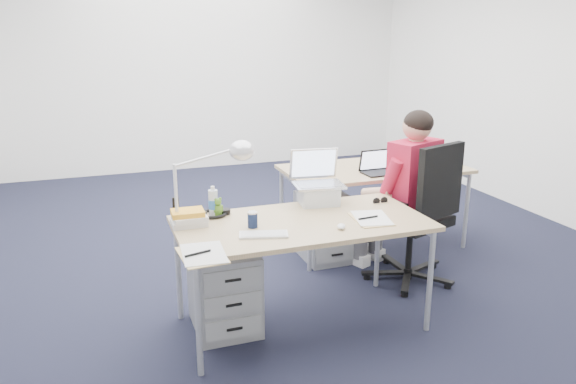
{
  "coord_description": "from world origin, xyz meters",
  "views": [
    {
      "loc": [
        -1.42,
        -4.28,
        1.91
      ],
      "look_at": [
        -0.21,
        -0.86,
        0.85
      ],
      "focal_mm": 35.0,
      "sensor_mm": 36.0,
      "label": 1
    }
  ],
  "objects_px": {
    "office_chair": "(413,242)",
    "drawer_pedestal_far": "(325,227)",
    "computer_mouse": "(341,226)",
    "sunglasses": "(380,201)",
    "water_bottle": "(213,201)",
    "far_cup": "(404,154)",
    "wireless_keyboard": "(264,234)",
    "drawer_pedestal_near": "(224,288)",
    "headphones": "(213,213)",
    "dark_laptop": "(381,162)",
    "bear_figurine": "(218,207)",
    "desk_lamp": "(202,182)",
    "desk_near": "(302,228)",
    "can_koozie": "(253,220)",
    "cordless_phone": "(176,209)",
    "desk_far": "(374,172)",
    "seated_person": "(398,194)",
    "book_stack": "(189,218)",
    "silver_laptop": "(319,178)"
  },
  "relations": [
    {
      "from": "water_bottle",
      "to": "headphones",
      "type": "bearing_deg",
      "value": 162.09
    },
    {
      "from": "office_chair",
      "to": "cordless_phone",
      "type": "xyz_separation_m",
      "value": [
        -1.81,
        -0.06,
        0.49
      ]
    },
    {
      "from": "desk_lamp",
      "to": "far_cup",
      "type": "xyz_separation_m",
      "value": [
        2.14,
        1.17,
        -0.22
      ]
    },
    {
      "from": "dark_laptop",
      "to": "wireless_keyboard",
      "type": "bearing_deg",
      "value": -144.05
    },
    {
      "from": "wireless_keyboard",
      "to": "cordless_phone",
      "type": "distance_m",
      "value": 0.64
    },
    {
      "from": "far_cup",
      "to": "bear_figurine",
      "type": "bearing_deg",
      "value": -152.44
    },
    {
      "from": "water_bottle",
      "to": "cordless_phone",
      "type": "height_order",
      "value": "water_bottle"
    },
    {
      "from": "desk_far",
      "to": "computer_mouse",
      "type": "relative_size",
      "value": 19.59
    },
    {
      "from": "sunglasses",
      "to": "far_cup",
      "type": "bearing_deg",
      "value": 51.53
    },
    {
      "from": "seated_person",
      "to": "cordless_phone",
      "type": "bearing_deg",
      "value": 165.82
    },
    {
      "from": "drawer_pedestal_far",
      "to": "cordless_phone",
      "type": "height_order",
      "value": "cordless_phone"
    },
    {
      "from": "wireless_keyboard",
      "to": "far_cup",
      "type": "distance_m",
      "value": 2.37
    },
    {
      "from": "cordless_phone",
      "to": "seated_person",
      "type": "bearing_deg",
      "value": 15.72
    },
    {
      "from": "computer_mouse",
      "to": "sunglasses",
      "type": "bearing_deg",
      "value": 63.6
    },
    {
      "from": "drawer_pedestal_near",
      "to": "desk_lamp",
      "type": "height_order",
      "value": "desk_lamp"
    },
    {
      "from": "headphones",
      "to": "bear_figurine",
      "type": "relative_size",
      "value": 1.8
    },
    {
      "from": "far_cup",
      "to": "dark_laptop",
      "type": "bearing_deg",
      "value": -139.06
    },
    {
      "from": "sunglasses",
      "to": "cordless_phone",
      "type": "bearing_deg",
      "value": 174.48
    },
    {
      "from": "desk_lamp",
      "to": "desk_near",
      "type": "bearing_deg",
      "value": -12.52
    },
    {
      "from": "far_cup",
      "to": "wireless_keyboard",
      "type": "bearing_deg",
      "value": -141.0
    },
    {
      "from": "drawer_pedestal_far",
      "to": "dark_laptop",
      "type": "distance_m",
      "value": 0.72
    },
    {
      "from": "desk_near",
      "to": "can_koozie",
      "type": "xyz_separation_m",
      "value": [
        -0.33,
        -0.01,
        0.1
      ]
    },
    {
      "from": "book_stack",
      "to": "desk_near",
      "type": "bearing_deg",
      "value": -13.43
    },
    {
      "from": "computer_mouse",
      "to": "far_cup",
      "type": "distance_m",
      "value": 2.05
    },
    {
      "from": "wireless_keyboard",
      "to": "water_bottle",
      "type": "height_order",
      "value": "water_bottle"
    },
    {
      "from": "headphones",
      "to": "can_koozie",
      "type": "bearing_deg",
      "value": -61.7
    },
    {
      "from": "drawer_pedestal_far",
      "to": "book_stack",
      "type": "distance_m",
      "value": 1.63
    },
    {
      "from": "headphones",
      "to": "dark_laptop",
      "type": "distance_m",
      "value": 1.68
    },
    {
      "from": "headphones",
      "to": "desk_lamp",
      "type": "distance_m",
      "value": 0.3
    },
    {
      "from": "desk_far",
      "to": "book_stack",
      "type": "xyz_separation_m",
      "value": [
        -1.81,
        -0.97,
        0.09
      ]
    },
    {
      "from": "seated_person",
      "to": "book_stack",
      "type": "height_order",
      "value": "seated_person"
    },
    {
      "from": "can_koozie",
      "to": "drawer_pedestal_far",
      "type": "bearing_deg",
      "value": 47.61
    },
    {
      "from": "silver_laptop",
      "to": "wireless_keyboard",
      "type": "relative_size",
      "value": 1.26
    },
    {
      "from": "office_chair",
      "to": "wireless_keyboard",
      "type": "relative_size",
      "value": 3.86
    },
    {
      "from": "water_bottle",
      "to": "sunglasses",
      "type": "relative_size",
      "value": 1.73
    },
    {
      "from": "bear_figurine",
      "to": "dark_laptop",
      "type": "xyz_separation_m",
      "value": [
        1.54,
        0.64,
        0.04
      ]
    },
    {
      "from": "desk_far",
      "to": "book_stack",
      "type": "relative_size",
      "value": 7.46
    },
    {
      "from": "water_bottle",
      "to": "dark_laptop",
      "type": "xyz_separation_m",
      "value": [
        1.56,
        0.61,
        0.0
      ]
    },
    {
      "from": "wireless_keyboard",
      "to": "headphones",
      "type": "xyz_separation_m",
      "value": [
        -0.2,
        0.46,
        0.01
      ]
    },
    {
      "from": "cordless_phone",
      "to": "desk_far",
      "type": "bearing_deg",
      "value": 32.32
    },
    {
      "from": "drawer_pedestal_near",
      "to": "headphones",
      "type": "bearing_deg",
      "value": 97.03
    },
    {
      "from": "office_chair",
      "to": "cordless_phone",
      "type": "distance_m",
      "value": 1.88
    },
    {
      "from": "headphones",
      "to": "water_bottle",
      "type": "xyz_separation_m",
      "value": [
        0.0,
        -0.0,
        0.08
      ]
    },
    {
      "from": "desk_lamp",
      "to": "sunglasses",
      "type": "bearing_deg",
      "value": 3.44
    },
    {
      "from": "headphones",
      "to": "desk_lamp",
      "type": "xyz_separation_m",
      "value": [
        -0.09,
        -0.14,
        0.25
      ]
    },
    {
      "from": "computer_mouse",
      "to": "headphones",
      "type": "xyz_separation_m",
      "value": [
        -0.69,
        0.51,
        0.0
      ]
    },
    {
      "from": "water_bottle",
      "to": "wireless_keyboard",
      "type": "bearing_deg",
      "value": -66.69
    },
    {
      "from": "water_bottle",
      "to": "far_cup",
      "type": "xyz_separation_m",
      "value": [
        2.04,
        1.03,
        -0.05
      ]
    },
    {
      "from": "drawer_pedestal_near",
      "to": "computer_mouse",
      "type": "bearing_deg",
      "value": -27.81
    },
    {
      "from": "office_chair",
      "to": "drawer_pedestal_far",
      "type": "xyz_separation_m",
      "value": [
        -0.46,
        0.66,
        -0.04
      ]
    }
  ]
}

